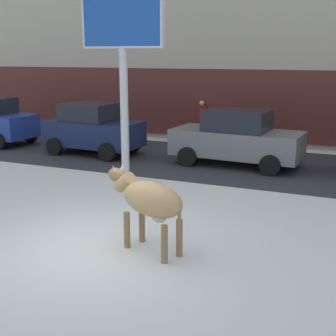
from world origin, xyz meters
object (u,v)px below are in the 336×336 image
(billboard, at_px, (122,27))
(pedestrian_by_cars, at_px, (201,121))
(cow_tan, at_px, (150,200))
(car_grey_sedan, at_px, (237,138))
(car_navy_hatchback, at_px, (93,129))

(billboard, height_order, pedestrian_by_cars, billboard)
(cow_tan, xyz_separation_m, billboard, (-3.07, 4.78, 3.32))
(cow_tan, distance_m, car_grey_sedan, 7.40)
(billboard, distance_m, car_navy_hatchback, 4.85)
(car_navy_hatchback, distance_m, pedestrian_by_cars, 4.72)
(billboard, bearing_deg, pedestrian_by_cars, 86.68)
(cow_tan, distance_m, car_navy_hatchback, 9.08)
(billboard, bearing_deg, car_grey_sedan, 43.57)
(pedestrian_by_cars, bearing_deg, billboard, -93.32)
(cow_tan, height_order, car_grey_sedan, car_grey_sedan)
(car_navy_hatchback, xyz_separation_m, pedestrian_by_cars, (2.93, 3.71, -0.05))
(cow_tan, xyz_separation_m, car_grey_sedan, (-0.32, 7.39, -0.09))
(billboard, bearing_deg, cow_tan, -57.31)
(cow_tan, relative_size, car_grey_sedan, 0.45)
(car_navy_hatchback, bearing_deg, billboard, -42.11)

